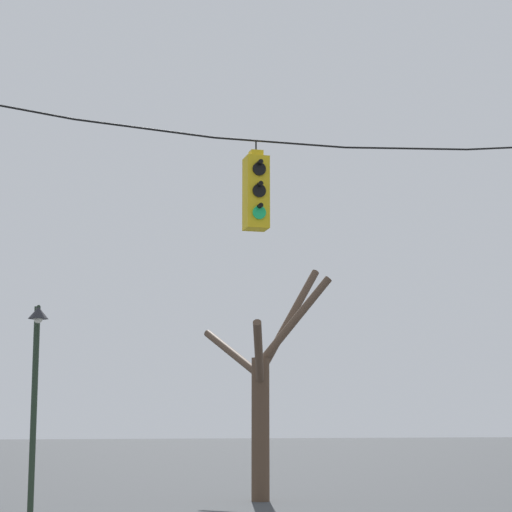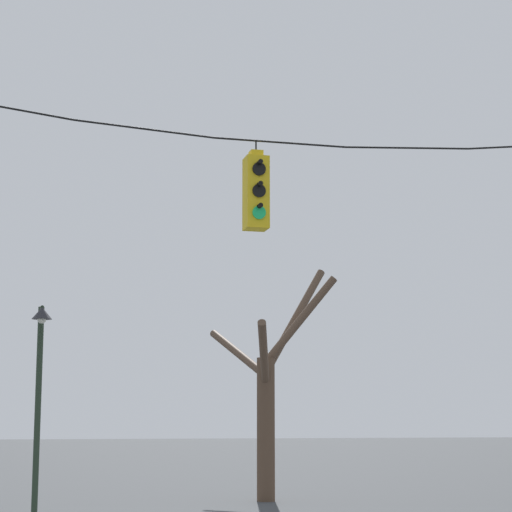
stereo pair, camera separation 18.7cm
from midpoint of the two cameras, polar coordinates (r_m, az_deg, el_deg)
name	(u,v)px [view 1 (the left image)]	position (r m, az deg, el deg)	size (l,w,h in m)	color
span_wire	(281,128)	(15.31, 1.09, 7.35)	(14.52, 0.03, 0.73)	black
traffic_light_over_intersection	(256,192)	(14.93, -0.35, 3.67)	(0.34, 0.46, 1.35)	yellow
street_lamp	(36,371)	(19.88, -12.74, -6.45)	(0.39, 0.68, 4.15)	#233323
bare_tree	(264,391)	(24.97, 0.26, -7.73)	(2.82, 4.39, 5.90)	brown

